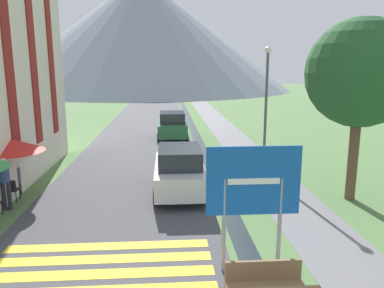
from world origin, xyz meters
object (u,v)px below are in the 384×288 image
object	(u,v)px
road_sign	(253,190)
tree_by_path	(361,74)
parked_car_far	(172,125)
person_seated_near	(16,177)
cafe_umbrella_middle_red	(10,145)
parked_car_near	(179,170)
cafe_chair_middle	(11,189)
streetlamp	(266,101)
person_standing_terrace	(5,180)

from	to	relation	value
road_sign	tree_by_path	xyz separation A→B (m)	(4.74, 4.61, 2.54)
parked_car_far	person_seated_near	distance (m)	12.44
cafe_umbrella_middle_red	tree_by_path	size ratio (longest dim) A/B	0.37
road_sign	parked_car_near	size ratio (longest dim) A/B	0.73
cafe_chair_middle	tree_by_path	distance (m)	12.93
parked_car_far	cafe_umbrella_middle_red	world-z (taller)	cafe_umbrella_middle_red
streetlamp	parked_car_near	bearing A→B (deg)	-147.90
parked_car_far	person_standing_terrace	size ratio (longest dim) A/B	2.16
cafe_chair_middle	person_seated_near	world-z (taller)	person_seated_near
cafe_umbrella_middle_red	streetlamp	size ratio (longest dim) A/B	0.43
parked_car_far	streetlamp	distance (m)	9.76
parked_car_far	cafe_umbrella_middle_red	xyz separation A→B (m)	(-6.06, -11.19, 1.10)
cafe_umbrella_middle_red	person_standing_terrace	world-z (taller)	cafe_umbrella_middle_red
person_standing_terrace	road_sign	bearing A→B (deg)	-30.53
parked_car_far	cafe_chair_middle	world-z (taller)	parked_car_far
parked_car_near	parked_car_far	xyz separation A→B (m)	(-0.08, 11.03, -0.00)
road_sign	streetlamp	xyz separation A→B (m)	(2.44, 8.20, 1.29)
cafe_chair_middle	tree_by_path	size ratio (longest dim) A/B	0.13
person_seated_near	parked_car_far	bearing A→B (deg)	60.69
parked_car_near	streetlamp	bearing A→B (deg)	32.10
road_sign	streetlamp	bearing A→B (deg)	73.43
person_standing_terrace	cafe_chair_middle	bearing A→B (deg)	99.25
parked_car_far	cafe_chair_middle	distance (m)	13.11
parked_car_far	person_standing_terrace	bearing A→B (deg)	-115.22
parked_car_near	cafe_umbrella_middle_red	bearing A→B (deg)	-178.50
person_standing_terrace	tree_by_path	distance (m)	12.65
person_seated_near	streetlamp	world-z (taller)	streetlamp
cafe_chair_middle	cafe_umbrella_middle_red	world-z (taller)	cafe_umbrella_middle_red
parked_car_near	cafe_chair_middle	distance (m)	6.08
road_sign	parked_car_near	xyz separation A→B (m)	(-1.50, 5.73, -1.11)
person_standing_terrace	streetlamp	distance (m)	10.81
parked_car_near	tree_by_path	distance (m)	7.31
road_sign	cafe_chair_middle	size ratio (longest dim) A/B	3.59
person_seated_near	tree_by_path	xyz separation A→B (m)	(12.41, -1.31, 3.86)
cafe_umbrella_middle_red	parked_car_far	bearing A→B (deg)	61.58
person_seated_near	tree_by_path	world-z (taller)	tree_by_path
person_standing_terrace	streetlamp	bearing A→B (deg)	21.24
road_sign	cafe_umbrella_middle_red	xyz separation A→B (m)	(-7.63, 5.57, -0.01)
parked_car_far	tree_by_path	world-z (taller)	tree_by_path
person_seated_near	person_standing_terrace	bearing A→B (deg)	-80.73
parked_car_near	cafe_chair_middle	bearing A→B (deg)	-173.92
streetlamp	parked_car_far	bearing A→B (deg)	115.15
parked_car_near	cafe_chair_middle	xyz separation A→B (m)	(-6.04, -0.64, -0.40)
road_sign	person_seated_near	distance (m)	9.77
cafe_chair_middle	streetlamp	bearing A→B (deg)	1.60
cafe_umbrella_middle_red	person_seated_near	world-z (taller)	cafe_umbrella_middle_red
cafe_umbrella_middle_red	person_standing_terrace	size ratio (longest dim) A/B	1.34
tree_by_path	parked_car_near	bearing A→B (deg)	169.74
parked_car_near	cafe_umbrella_middle_red	xyz separation A→B (m)	(-6.14, -0.16, 1.09)
person_seated_near	cafe_chair_middle	bearing A→B (deg)	-80.71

